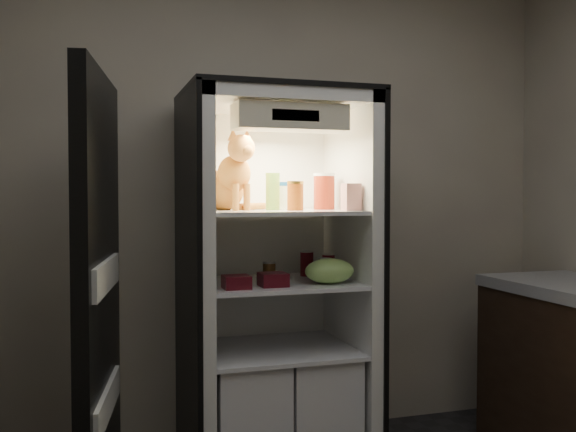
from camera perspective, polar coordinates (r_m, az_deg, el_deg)
name	(u,v)px	position (r m, az deg, el deg)	size (l,w,h in m)	color
room_shell	(404,109)	(1.93, 10.30, 9.36)	(3.60, 3.60, 3.60)	white
refrigerator	(274,309)	(3.26, -1.30, -8.25)	(0.90, 0.72, 1.88)	white
fridge_door	(99,308)	(2.69, -16.44, -7.85)	(0.20, 0.87, 1.85)	black
tabby_cat	(229,180)	(3.18, -5.23, 3.20)	(0.37, 0.39, 0.40)	#AF4F16
parmesan_shaker	(273,191)	(3.19, -1.37, 2.20)	(0.07, 0.07, 0.18)	#268D2D
mayo_tub	(286,196)	(3.28, -0.14, 1.81)	(0.10, 0.10, 0.14)	white
salsa_jar	(295,196)	(3.11, 0.66, 1.82)	(0.08, 0.08, 0.14)	maroon
pepper_jar	(324,191)	(3.29, 3.23, 2.20)	(0.11, 0.11, 0.19)	#A83216
cream_carton	(351,197)	(3.08, 5.63, 1.69)	(0.08, 0.08, 0.13)	white
soda_can_a	(307,264)	(3.37, 1.68, -4.25)	(0.07, 0.07, 0.13)	black
soda_can_b	(328,266)	(3.30, 3.62, -4.45)	(0.07, 0.07, 0.12)	black
soda_can_c	(325,270)	(3.15, 3.31, -4.80)	(0.06, 0.06, 0.12)	black
condiment_jar	(269,270)	(3.23, -1.69, -4.85)	(0.07, 0.07, 0.09)	brown
grape_bag	(330,271)	(3.09, 3.71, -4.90)	(0.24, 0.18, 0.12)	#85B654
berry_box_left	(236,282)	(2.93, -4.61, -5.87)	(0.12, 0.12, 0.06)	#510D15
berry_box_right	(273,280)	(3.00, -1.34, -5.67)	(0.12, 0.12, 0.06)	#510D15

